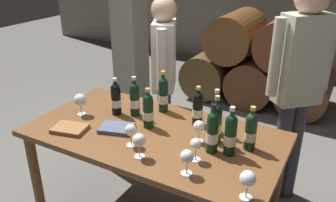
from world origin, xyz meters
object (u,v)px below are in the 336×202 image
Objects in this scene: tasting_notebook at (70,129)px; sommelier_presenting at (299,78)px; wine_glass_4 at (187,157)px; taster_seated_left at (164,71)px; dining_table at (154,144)px; wine_bottle_1 at (212,132)px; wine_bottle_9 at (163,94)px; wine_bottle_8 at (116,99)px; wine_bottle_4 at (216,123)px; leather_ledger at (117,128)px; wine_bottle_6 at (251,131)px; wine_bottle_0 at (135,99)px; wine_bottle_7 at (198,108)px; wine_bottle_2 at (230,134)px; wine_bottle_5 at (216,114)px; wine_glass_0 at (199,127)px; wine_bottle_3 at (148,110)px; wine_glass_3 at (139,141)px; wine_glass_6 at (196,145)px; wine_glass_1 at (80,100)px; wine_glass_5 at (248,179)px.

sommelier_presenting is at bearing 25.55° from tasting_notebook.
taster_seated_left is at bearing 125.26° from wine_glass_4.
dining_table is at bearing -65.51° from taster_seated_left.
wine_bottle_9 is at bearing 146.98° from wine_bottle_1.
wine_bottle_8 is (-0.38, 0.10, 0.21)m from dining_table.
dining_table is 5.35× the size of wine_bottle_4.
sommelier_presenting is at bearing 23.47° from leather_ledger.
wine_bottle_6 is at bearing 5.03° from tasting_notebook.
wine_bottle_0 is 1.19m from sommelier_presenting.
wine_bottle_7 is (0.21, 0.25, 0.21)m from dining_table.
wine_bottle_9 is at bearing 155.61° from wine_bottle_4.
wine_bottle_0 is 0.80m from wine_bottle_2.
wine_bottle_8 is (-0.74, -0.09, -0.01)m from wine_bottle_5.
wine_bottle_4 is 1.12× the size of wine_bottle_6.
dining_table is at bearing -173.77° from wine_glass_0.
wine_bottle_3 is 0.93× the size of wine_bottle_5.
wine_glass_3 is 0.60m from tasting_notebook.
wine_bottle_9 reaches higher than wine_glass_6.
wine_bottle_6 is at bearing -3.18° from wine_bottle_0.
taster_seated_left is (0.18, 0.98, 0.15)m from tasting_notebook.
wine_bottle_3 is 0.34m from wine_bottle_7.
wine_bottle_8 is 0.26m from wine_glass_1.
dining_table is 0.37m from wine_glass_0.
wine_glass_5 is (0.85, -0.66, -0.03)m from wine_bottle_9.
wine_bottle_6 reaches higher than dining_table.
wine_glass_1 is (-1.14, -0.03, -0.02)m from wine_bottle_2.
taster_seated_left reaches higher than leather_ledger.
wine_bottle_0 is 0.72m from wine_glass_6.
wine_bottle_4 is at bearing -39.30° from wine_bottle_7.
tasting_notebook is (-1.13, -0.36, -0.11)m from wine_bottle_6.
wine_glass_5 is (0.54, -0.59, -0.01)m from wine_bottle_7.
wine_bottle_2 is at bearing -106.87° from sommelier_presenting.
wine_bottle_6 is 0.18× the size of taster_seated_left.
wine_bottle_5 reaches higher than wine_glass_0.
wine_glass_5 is (0.43, -0.38, 0.01)m from wine_glass_0.
wine_bottle_2 is 2.07× the size of wine_glass_4.
taster_seated_left is at bearing 69.83° from wine_glass_1.
taster_seated_left is (-0.08, 0.56, 0.03)m from wine_bottle_0.
wine_bottle_3 is 1.30× the size of tasting_notebook.
wine_bottle_9 reaches higher than leather_ledger.
wine_bottle_5 is 0.67m from wine_glass_5.
wine_bottle_7 reaches higher than wine_glass_0.
wine_bottle_4 is at bearing 89.20° from wine_glass_4.
leather_ledger is 0.14× the size of taster_seated_left.
wine_bottle_6 is at bearing -3.45° from leather_ledger.
wine_bottle_8 is 0.18× the size of taster_seated_left.
wine_bottle_6 is (0.87, -0.05, -0.01)m from wine_bottle_0.
wine_bottle_3 is at bearing -174.95° from wine_bottle_6.
leather_ledger is (-0.59, -0.30, -0.12)m from wine_bottle_5.
wine_bottle_4 reaches higher than wine_glass_5.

